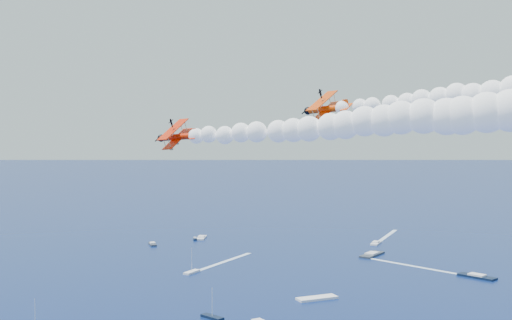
% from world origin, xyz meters
% --- Properties ---
extents(biplane_lead, '(9.91, 11.83, 9.24)m').
position_xyz_m(biplane_lead, '(8.49, 22.33, 54.88)').
color(biplane_lead, '#E63F04').
extents(biplane_trail, '(7.58, 9.19, 8.01)m').
position_xyz_m(biplane_trail, '(-9.85, 4.93, 50.42)').
color(biplane_trail, red).
extents(smoke_trail_lead, '(50.35, 19.11, 9.15)m').
position_xyz_m(smoke_trail_lead, '(33.32, 18.61, 56.75)').
color(smoke_trail_lead, white).
extents(smoke_trail_trail, '(49.63, 5.71, 9.15)m').
position_xyz_m(smoke_trail_trail, '(15.25, 5.01, 52.29)').
color(smoke_trail_trail, white).
extents(spectator_boats, '(241.49, 183.26, 0.70)m').
position_xyz_m(spectator_boats, '(-3.90, 120.60, 0.35)').
color(spectator_boats, silver).
rests_on(spectator_boats, ground).
extents(boat_wakes, '(183.02, 207.69, 0.04)m').
position_xyz_m(boat_wakes, '(-0.97, 144.09, 0.03)').
color(boat_wakes, white).
rests_on(boat_wakes, ground).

